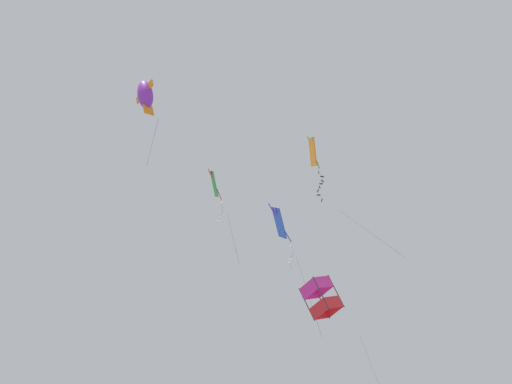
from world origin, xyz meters
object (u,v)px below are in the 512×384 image
object	(u,v)px
kite_diamond_mid_left	(214,185)
kite_fish_near_right	(145,95)
kite_diamond_far_centre	(279,223)
kite_diamond_near_left	(313,153)
kite_box_highest	(322,298)

from	to	relation	value
kite_diamond_mid_left	kite_fish_near_right	bearing A→B (deg)	-57.61
kite_diamond_far_centre	kite_diamond_near_left	size ratio (longest dim) A/B	1.01
kite_diamond_near_left	kite_box_highest	world-z (taller)	kite_diamond_near_left
kite_diamond_near_left	kite_diamond_mid_left	xyz separation A→B (m)	(-4.11, 2.56, -1.24)
kite_diamond_far_centre	kite_fish_near_right	world-z (taller)	kite_fish_near_right
kite_diamond_near_left	kite_diamond_mid_left	bearing A→B (deg)	-109.20
kite_diamond_near_left	kite_diamond_far_centre	bearing A→B (deg)	-174.81
kite_fish_near_right	kite_box_highest	world-z (taller)	kite_fish_near_right
kite_diamond_near_left	kite_fish_near_right	bearing A→B (deg)	-81.89
kite_fish_near_right	kite_diamond_mid_left	xyz separation A→B (m)	(4.22, 1.89, -2.75)
kite_diamond_mid_left	kite_diamond_far_centre	bearing A→B (deg)	135.16
kite_diamond_far_centre	kite_fish_near_right	xyz separation A→B (m)	(-9.16, -5.61, 0.42)
kite_diamond_mid_left	kite_box_highest	world-z (taller)	kite_diamond_mid_left
kite_box_highest	kite_fish_near_right	bearing A→B (deg)	-80.30
kite_diamond_far_centre	kite_box_highest	xyz separation A→B (m)	(1.73, -1.02, -5.35)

